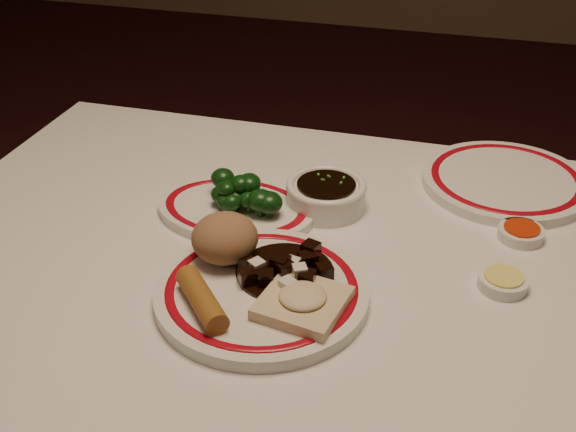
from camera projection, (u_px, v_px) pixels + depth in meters
The scene contains 12 objects.
dining_table at pixel (316, 337), 0.98m from camera, with size 1.20×0.90×0.75m.
main_plate at pixel (262, 292), 0.90m from camera, with size 0.30×0.30×0.02m.
rice_mound at pixel (225, 238), 0.93m from camera, with size 0.09×0.09×0.06m, color #976B47.
spring_roll at pixel (202, 299), 0.85m from camera, with size 0.03×0.03×0.11m, color #996425.
fried_wonton at pixel (303, 301), 0.85m from camera, with size 0.11×0.11×0.03m.
stirfry_heap at pixel (285, 270), 0.91m from camera, with size 0.13×0.13×0.03m.
broccoli_plate at pixel (236, 209), 1.07m from camera, with size 0.25×0.22×0.02m.
broccoli_pile at pixel (241, 193), 1.05m from camera, with size 0.12×0.08×0.05m.
soy_bowl at pixel (326, 196), 1.08m from camera, with size 0.12×0.12×0.04m.
sweet_sour_dish at pixel (521, 233), 1.01m from camera, with size 0.06×0.06×0.02m.
mustard_dish at pixel (503, 281), 0.92m from camera, with size 0.06×0.06×0.02m.
far_plate at pixel (506, 181), 1.14m from camera, with size 0.31×0.31×0.02m.
Camera 1 is at (0.17, -0.73, 1.31)m, focal length 45.00 mm.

